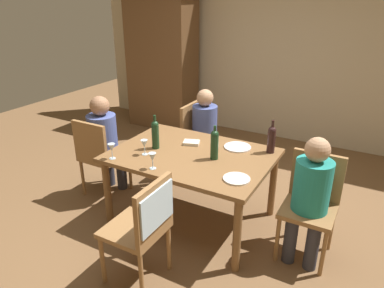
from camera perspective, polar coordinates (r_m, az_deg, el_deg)
ground_plane at (r=3.80m, az=0.00°, el=-11.78°), size 10.00×10.00×0.00m
rear_room_partition at (r=5.74m, az=13.90°, el=14.15°), size 6.40×0.12×2.70m
armoire_cabinet at (r=6.15m, az=-4.81°, el=12.88°), size 1.18×0.62×2.18m
dining_table at (r=3.47m, az=0.00°, el=-2.80°), size 1.51×1.09×0.74m
chair_far_left at (r=4.45m, az=1.01°, el=1.45°), size 0.44×0.44×0.92m
chair_left_end at (r=4.08m, az=-14.66°, el=-1.39°), size 0.44×0.44×0.92m
chair_right_end at (r=3.28m, az=18.58°, el=-8.26°), size 0.44×0.44×0.92m
chair_near at (r=2.77m, az=-7.27°, el=-11.84°), size 0.46×0.44×0.92m
person_woman_host at (r=4.36m, az=2.33°, el=2.62°), size 0.35×0.30×1.13m
person_man_bearded at (r=4.11m, az=-13.78°, el=0.87°), size 0.32×0.37×1.16m
person_man_guest at (r=3.12m, az=18.43°, el=-7.34°), size 0.30×0.35×1.13m
wine_bottle_tall_green at (r=3.51m, az=-5.89°, el=1.65°), size 0.07×0.07×0.34m
wine_bottle_dark_red at (r=3.27m, az=3.59°, el=0.01°), size 0.07×0.07×0.33m
wine_bottle_short_olive at (r=3.49m, az=12.58°, el=0.86°), size 0.08×0.08×0.33m
wine_glass_near_left at (r=3.40m, az=-7.62°, el=-0.03°), size 0.07×0.07×0.15m
wine_glass_centre at (r=3.12m, az=-6.35°, el=-2.17°), size 0.07×0.07×0.15m
wine_glass_near_right at (r=3.37m, az=-12.72°, el=-0.64°), size 0.07×0.07×0.15m
dinner_plate_host at (r=3.59m, az=7.28°, el=-0.48°), size 0.27×0.27×0.01m
dinner_plate_guest_left at (r=2.99m, az=7.13°, el=-5.53°), size 0.23×0.23×0.01m
folded_napkin at (r=3.64m, az=-0.09°, el=0.22°), size 0.19×0.17×0.03m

